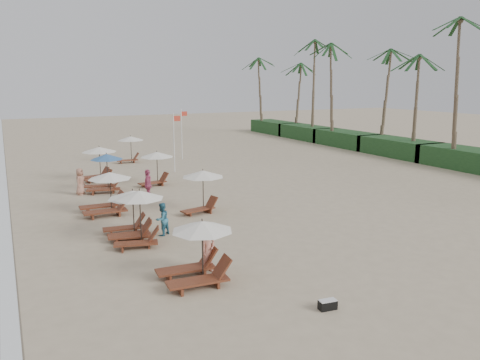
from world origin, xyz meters
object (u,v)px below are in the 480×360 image
inland_station_1 (155,164)px  beachgoer_far_b (80,181)px  beachgoer_mid_a (162,219)px  duffel_bag (328,304)px  lounger_station_0 (195,255)px  lounger_station_3 (105,195)px  flag_pole_near (174,140)px  beachgoer_near (208,250)px  beachgoer_far_a (148,185)px  lounger_station_1 (136,218)px  lounger_station_4 (103,175)px  inland_station_0 (201,186)px  inland_station_2 (129,146)px  lounger_station_5 (97,162)px  lounger_station_2 (129,212)px

inland_station_1 → beachgoer_far_b: size_ratio=1.59×
beachgoer_mid_a → beachgoer_far_b: bearing=-108.8°
duffel_bag → lounger_station_0: bearing=127.5°
lounger_station_3 → flag_pole_near: size_ratio=0.61×
beachgoer_near → beachgoer_far_a: bearing=62.6°
lounger_station_3 → beachgoer_far_b: bearing=96.0°
lounger_station_1 → lounger_station_3: lounger_station_1 is taller
lounger_station_0 → beachgoer_near: (0.72, 0.56, -0.14)m
lounger_station_4 → beachgoer_far_b: 1.49m
lounger_station_4 → inland_station_0: size_ratio=0.97×
lounger_station_3 → lounger_station_4: 5.37m
beachgoer_near → beachgoer_mid_a: bearing=70.0°
beachgoer_mid_a → beachgoer_far_a: bearing=-131.3°
lounger_station_0 → lounger_station_3: (-1.05, 10.23, 0.01)m
lounger_station_1 → lounger_station_3: bearing=92.1°
lounger_station_4 → inland_station_2: lounger_station_4 is taller
lounger_station_3 → lounger_station_1: bearing=-87.9°
lounger_station_4 → beachgoer_near: 14.98m
lounger_station_0 → beachgoer_mid_a: lounger_station_0 is taller
duffel_bag → beachgoer_far_b: bearing=103.1°
lounger_station_4 → beachgoer_far_b: (-1.45, -0.25, -0.23)m
lounger_station_0 → inland_station_1: size_ratio=1.00×
inland_station_2 → beachgoer_far_a: size_ratio=1.38×
lounger_station_1 → beachgoer_far_b: (-0.73, 10.57, -0.33)m
lounger_station_5 → lounger_station_0: bearing=-90.5°
lounger_station_2 → beachgoer_mid_a: (1.34, -0.57, -0.34)m
inland_station_2 → lounger_station_3: bearing=-108.1°
inland_station_1 → lounger_station_3: bearing=-127.9°
lounger_station_3 → beachgoer_far_b: size_ratio=1.67×
flag_pole_near → lounger_station_4: bearing=-145.1°
lounger_station_4 → flag_pole_near: bearing=34.9°
beachgoer_far_a → duffel_bag: bearing=27.9°
lounger_station_4 → inland_station_1: (3.47, 0.35, 0.36)m
inland_station_0 → lounger_station_5: bearing=107.2°
lounger_station_3 → beachgoer_mid_a: bearing=-71.8°
inland_station_2 → lounger_station_1: bearing=-103.1°
inland_station_2 → beachgoer_mid_a: size_ratio=1.71×
lounger_station_2 → inland_station_2: size_ratio=0.97×
inland_station_2 → duffel_bag: bearing=-92.3°
lounger_station_4 → duffel_bag: 19.49m
lounger_station_2 → beachgoer_near: (1.53, -5.44, -0.24)m
inland_station_0 → duffel_bag: 12.02m
lounger_station_4 → beachgoer_far_a: bearing=-62.6°
inland_station_0 → beachgoer_far_b: (-5.12, 7.05, -0.61)m
lounger_station_0 → flag_pole_near: flag_pole_near is taller
lounger_station_2 → inland_station_2: bearing=76.2°
inland_station_2 → beachgoer_near: inland_station_2 is taller
beachgoer_mid_a → flag_pole_near: 15.53m
lounger_station_5 → flag_pole_near: (5.91, 0.70, 1.19)m
flag_pole_near → inland_station_1: bearing=-124.5°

